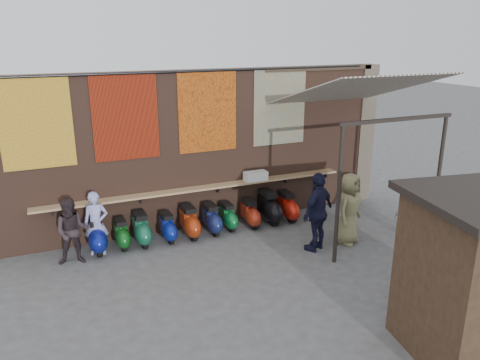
{
  "coord_description": "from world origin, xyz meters",
  "views": [
    {
      "loc": [
        -3.56,
        -8.32,
        4.83
      ],
      "look_at": [
        0.61,
        1.2,
        1.57
      ],
      "focal_mm": 35.0,
      "sensor_mm": 36.0,
      "label": 1
    }
  ],
  "objects_px": {
    "shopper_tan": "(349,209)",
    "scooter_stool_2": "(141,229)",
    "scooter_stool_4": "(189,222)",
    "scooter_stool_8": "(269,207)",
    "scooter_stool_7": "(250,213)",
    "diner_left": "(96,224)",
    "scooter_stool_0": "(96,235)",
    "scooter_stool_6": "(228,216)",
    "scooter_stool_1": "(121,234)",
    "scooter_stool_9": "(287,206)",
    "scooter_stool_5": "(211,219)",
    "scooter_stool_3": "(168,227)",
    "diner_right": "(72,232)",
    "shopper_navy": "(318,212)",
    "shopper_grey": "(418,208)",
    "shelf_box": "(256,176)"
  },
  "relations": [
    {
      "from": "scooter_stool_2",
      "to": "diner_left",
      "type": "relative_size",
      "value": 0.55
    },
    {
      "from": "shelf_box",
      "to": "scooter_stool_7",
      "type": "xyz_separation_m",
      "value": [
        -0.31,
        -0.33,
        -0.89
      ]
    },
    {
      "from": "scooter_stool_1",
      "to": "scooter_stool_3",
      "type": "distance_m",
      "value": 1.1
    },
    {
      "from": "scooter_stool_1",
      "to": "shopper_navy",
      "type": "relative_size",
      "value": 0.38
    },
    {
      "from": "scooter_stool_7",
      "to": "scooter_stool_8",
      "type": "xyz_separation_m",
      "value": [
        0.57,
        0.05,
        0.07
      ]
    },
    {
      "from": "shopper_tan",
      "to": "scooter_stool_3",
      "type": "bearing_deg",
      "value": 125.21
    },
    {
      "from": "scooter_stool_1",
      "to": "scooter_stool_5",
      "type": "height_order",
      "value": "scooter_stool_5"
    },
    {
      "from": "shelf_box",
      "to": "scooter_stool_4",
      "type": "distance_m",
      "value": 2.16
    },
    {
      "from": "shopper_navy",
      "to": "scooter_stool_1",
      "type": "bearing_deg",
      "value": -50.93
    },
    {
      "from": "scooter_stool_0",
      "to": "shopper_grey",
      "type": "bearing_deg",
      "value": -18.1
    },
    {
      "from": "scooter_stool_3",
      "to": "scooter_stool_6",
      "type": "bearing_deg",
      "value": 2.52
    },
    {
      "from": "scooter_stool_2",
      "to": "diner_left",
      "type": "height_order",
      "value": "diner_left"
    },
    {
      "from": "scooter_stool_5",
      "to": "shopper_grey",
      "type": "height_order",
      "value": "shopper_grey"
    },
    {
      "from": "scooter_stool_8",
      "to": "shopper_grey",
      "type": "height_order",
      "value": "shopper_grey"
    },
    {
      "from": "diner_right",
      "to": "shopper_grey",
      "type": "height_order",
      "value": "shopper_grey"
    },
    {
      "from": "scooter_stool_1",
      "to": "scooter_stool_6",
      "type": "height_order",
      "value": "scooter_stool_1"
    },
    {
      "from": "shelf_box",
      "to": "scooter_stool_7",
      "type": "relative_size",
      "value": 0.82
    },
    {
      "from": "diner_right",
      "to": "shopper_navy",
      "type": "distance_m",
      "value": 5.45
    },
    {
      "from": "scooter_stool_1",
      "to": "scooter_stool_5",
      "type": "distance_m",
      "value": 2.24
    },
    {
      "from": "scooter_stool_0",
      "to": "scooter_stool_6",
      "type": "distance_m",
      "value": 3.27
    },
    {
      "from": "scooter_stool_2",
      "to": "scooter_stool_9",
      "type": "height_order",
      "value": "scooter_stool_2"
    },
    {
      "from": "scooter_stool_2",
      "to": "shopper_navy",
      "type": "distance_m",
      "value": 4.17
    },
    {
      "from": "shopper_navy",
      "to": "scooter_stool_0",
      "type": "bearing_deg",
      "value": -48.24
    },
    {
      "from": "scooter_stool_9",
      "to": "diner_right",
      "type": "distance_m",
      "value": 5.51
    },
    {
      "from": "diner_right",
      "to": "shopper_tan",
      "type": "bearing_deg",
      "value": -3.17
    },
    {
      "from": "scooter_stool_9",
      "to": "scooter_stool_5",
      "type": "bearing_deg",
      "value": 179.87
    },
    {
      "from": "scooter_stool_1",
      "to": "scooter_stool_5",
      "type": "relative_size",
      "value": 0.92
    },
    {
      "from": "diner_left",
      "to": "shopper_tan",
      "type": "bearing_deg",
      "value": -5.49
    },
    {
      "from": "scooter_stool_6",
      "to": "shopper_navy",
      "type": "relative_size",
      "value": 0.38
    },
    {
      "from": "scooter_stool_1",
      "to": "scooter_stool_3",
      "type": "bearing_deg",
      "value": -2.83
    },
    {
      "from": "scooter_stool_0",
      "to": "scooter_stool_6",
      "type": "bearing_deg",
      "value": 0.33
    },
    {
      "from": "shopper_tan",
      "to": "scooter_stool_2",
      "type": "bearing_deg",
      "value": 127.9
    },
    {
      "from": "diner_right",
      "to": "shopper_tan",
      "type": "xyz_separation_m",
      "value": [
        6.11,
        -1.51,
        0.12
      ]
    },
    {
      "from": "scooter_stool_0",
      "to": "scooter_stool_1",
      "type": "distance_m",
      "value": 0.57
    },
    {
      "from": "scooter_stool_1",
      "to": "diner_left",
      "type": "xyz_separation_m",
      "value": [
        -0.55,
        -0.12,
        0.4
      ]
    },
    {
      "from": "scooter_stool_2",
      "to": "scooter_stool_3",
      "type": "bearing_deg",
      "value": -3.65
    },
    {
      "from": "scooter_stool_2",
      "to": "scooter_stool_4",
      "type": "height_order",
      "value": "scooter_stool_4"
    },
    {
      "from": "scooter_stool_3",
      "to": "shopper_grey",
      "type": "height_order",
      "value": "shopper_grey"
    },
    {
      "from": "shelf_box",
      "to": "scooter_stool_5",
      "type": "distance_m",
      "value": 1.66
    },
    {
      "from": "diner_right",
      "to": "shopper_navy",
      "type": "relative_size",
      "value": 0.8
    },
    {
      "from": "scooter_stool_7",
      "to": "scooter_stool_6",
      "type": "bearing_deg",
      "value": 173.07
    },
    {
      "from": "scooter_stool_2",
      "to": "scooter_stool_5",
      "type": "bearing_deg",
      "value": -0.98
    },
    {
      "from": "shelf_box",
      "to": "scooter_stool_9",
      "type": "height_order",
      "value": "shelf_box"
    },
    {
      "from": "scooter_stool_1",
      "to": "scooter_stool_4",
      "type": "relative_size",
      "value": 0.87
    },
    {
      "from": "scooter_stool_4",
      "to": "diner_right",
      "type": "height_order",
      "value": "diner_right"
    },
    {
      "from": "scooter_stool_4",
      "to": "scooter_stool_8",
      "type": "distance_m",
      "value": 2.23
    },
    {
      "from": "scooter_stool_3",
      "to": "shopper_tan",
      "type": "height_order",
      "value": "shopper_tan"
    },
    {
      "from": "scooter_stool_3",
      "to": "scooter_stool_5",
      "type": "height_order",
      "value": "scooter_stool_5"
    },
    {
      "from": "scooter_stool_0",
      "to": "scooter_stool_1",
      "type": "height_order",
      "value": "scooter_stool_0"
    },
    {
      "from": "scooter_stool_6",
      "to": "scooter_stool_3",
      "type": "bearing_deg",
      "value": -177.48
    }
  ]
}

